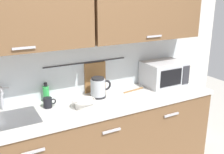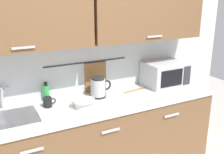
% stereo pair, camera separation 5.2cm
% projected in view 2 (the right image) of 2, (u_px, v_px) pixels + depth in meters
% --- Properties ---
extents(counter_unit, '(2.53, 0.64, 0.90)m').
position_uv_depth(counter_unit, '(96.00, 142.00, 2.70)').
color(counter_unit, brown).
rests_on(counter_unit, ground).
extents(back_wall_assembly, '(3.70, 0.41, 2.50)m').
position_uv_depth(back_wall_assembly, '(85.00, 35.00, 2.58)').
color(back_wall_assembly, silver).
rests_on(back_wall_assembly, ground).
extents(sink_faucet, '(0.09, 0.17, 0.22)m').
position_uv_depth(sink_faucet, '(2.00, 95.00, 2.36)').
color(sink_faucet, '#B2B5BA').
rests_on(sink_faucet, counter_unit).
extents(microwave, '(0.46, 0.35, 0.27)m').
position_uv_depth(microwave, '(165.00, 74.00, 3.02)').
color(microwave, silver).
rests_on(microwave, counter_unit).
extents(electric_kettle, '(0.23, 0.16, 0.21)m').
position_uv_depth(electric_kettle, '(98.00, 87.00, 2.67)').
color(electric_kettle, black).
rests_on(electric_kettle, counter_unit).
extents(dish_soap_bottle, '(0.06, 0.06, 0.20)m').
position_uv_depth(dish_soap_bottle, '(46.00, 93.00, 2.56)').
color(dish_soap_bottle, green).
rests_on(dish_soap_bottle, counter_unit).
extents(mug_near_sink, '(0.12, 0.08, 0.09)m').
position_uv_depth(mug_near_sink, '(48.00, 102.00, 2.45)').
color(mug_near_sink, black).
rests_on(mug_near_sink, counter_unit).
extents(mixing_bowl, '(0.21, 0.21, 0.08)m').
position_uv_depth(mixing_bowl, '(84.00, 103.00, 2.44)').
color(mixing_bowl, silver).
rests_on(mixing_bowl, counter_unit).
extents(wooden_spoon, '(0.28, 0.07, 0.01)m').
position_uv_depth(wooden_spoon, '(137.00, 90.00, 2.89)').
color(wooden_spoon, '#9E7042').
rests_on(wooden_spoon, counter_unit).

